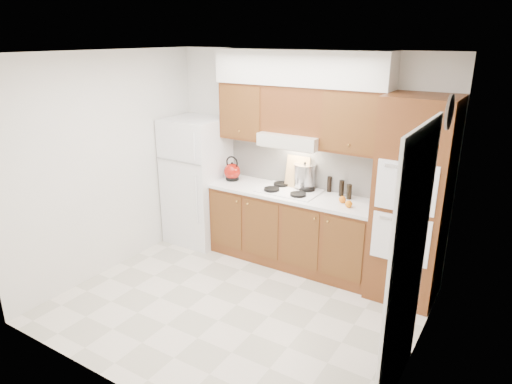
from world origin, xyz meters
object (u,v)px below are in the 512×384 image
fridge (198,181)px  stock_pot (305,176)px  oven_cabinet (412,202)px  kettle (232,172)px

fridge → stock_pot: fridge is taller
fridge → oven_cabinet: oven_cabinet is taller
oven_cabinet → stock_pot: 1.37m
oven_cabinet → kettle: 2.31m
oven_cabinet → stock_pot: oven_cabinet is taller
fridge → oven_cabinet: (2.85, 0.03, 0.24)m
fridge → kettle: size_ratio=7.97×
fridge → kettle: fridge is taller
kettle → fridge: bearing=171.7°
oven_cabinet → stock_pot: (-1.36, 0.23, 0.01)m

